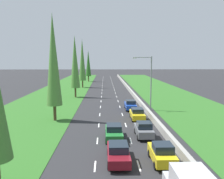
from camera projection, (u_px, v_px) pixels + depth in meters
The scene contains 16 objects.
ground_plane at pixel (108, 92), 63.62m from camera, with size 300.00×300.00×0.00m, color #28282B.
grass_verge_left at pixel (61, 92), 63.24m from camera, with size 14.00×140.00×0.04m, color #2D6623.
grass_verge_right at pixel (162, 91), 64.04m from camera, with size 14.00×140.00×0.04m, color #2D6623.
median_barrier at pixel (130, 90), 63.73m from camera, with size 0.44×120.00×0.85m, color #9E9B93.
lane_markings at pixel (108, 92), 63.62m from camera, with size 3.64×116.00×0.01m.
yellow_hatchback_right_lane at pixel (162, 153), 19.42m from camera, with size 1.74×3.90×1.72m.
grey_hatchback_right_lane at pixel (144, 129), 26.05m from camera, with size 1.74×3.90×1.72m.
maroon_sedan_centre_lane at pixel (118, 153), 19.62m from camera, with size 1.82×4.50×1.64m.
yellow_sedan_right_lane at pixel (137, 114), 33.72m from camera, with size 1.82×4.50×1.64m.
blue_sedan_right_lane at pixel (130, 105), 40.45m from camera, with size 1.82×4.50×1.64m.
green_sedan_centre_lane at pixel (114, 132), 25.27m from camera, with size 1.82×4.50×1.64m.
poplar_tree_second at pixel (53, 60), 32.14m from camera, with size 2.17×2.17×14.73m.
poplar_tree_third at pixel (75, 62), 52.75m from camera, with size 2.15×2.15×13.86m.
poplar_tree_fourth at pixel (82, 60), 71.59m from camera, with size 2.17×2.17×14.72m.
poplar_tree_fifth at pixel (88, 63), 91.75m from camera, with size 2.10×2.10×12.18m.
street_light_mast at pixel (149, 79), 39.16m from camera, with size 3.20×0.28×9.00m.
Camera 1 is at (-0.94, -3.06, 8.43)m, focal length 38.11 mm.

